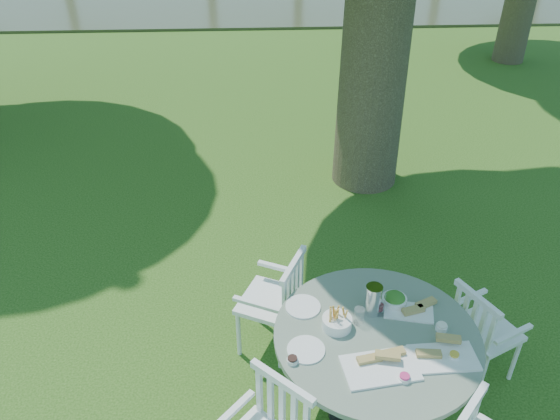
{
  "coord_description": "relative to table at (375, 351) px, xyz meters",
  "views": [
    {
      "loc": [
        -0.2,
        -3.58,
        3.31
      ],
      "look_at": [
        0.0,
        0.2,
        0.85
      ],
      "focal_mm": 35.0,
      "sensor_mm": 36.0,
      "label": 1
    }
  ],
  "objects": [
    {
      "name": "chair_ne",
      "position": [
        0.82,
        0.28,
        -0.12
      ],
      "size": [
        0.53,
        0.54,
        0.82
      ],
      "rotation": [
        0.0,
        0.0,
        -4.27
      ],
      "color": "white",
      "rests_on": "ground"
    },
    {
      "name": "table",
      "position": [
        0.0,
        0.0,
        0.0
      ],
      "size": [
        1.32,
        1.32,
        0.76
      ],
      "color": "black",
      "rests_on": "ground"
    },
    {
      "name": "ground",
      "position": [
        -0.55,
        1.14,
        -0.6
      ],
      "size": [
        140.0,
        140.0,
        0.0
      ],
      "primitive_type": "plane",
      "color": "#1B3F0D",
      "rests_on": "ground"
    },
    {
      "name": "tableware",
      "position": [
        -0.03,
        0.04,
        0.2
      ],
      "size": [
        1.15,
        0.83,
        0.22
      ],
      "color": "white",
      "rests_on": "table"
    },
    {
      "name": "chair_nw",
      "position": [
        -0.59,
        0.64,
        -0.09
      ],
      "size": [
        0.57,
        0.58,
        0.88
      ],
      "rotation": [
        0.0,
        0.0,
        -2.01
      ],
      "color": "white",
      "rests_on": "ground"
    }
  ]
}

